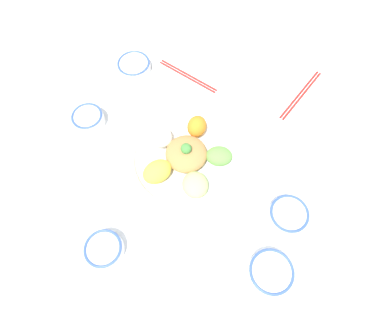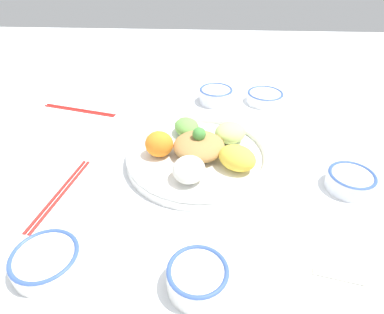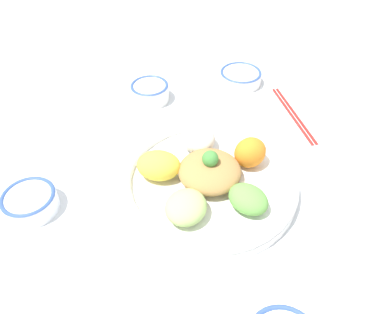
{
  "view_description": "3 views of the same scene",
  "coord_description": "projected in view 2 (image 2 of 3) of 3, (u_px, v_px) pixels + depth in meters",
  "views": [
    {
      "loc": [
        -0.35,
        -0.22,
        0.84
      ],
      "look_at": [
        -0.0,
        -0.06,
        0.04
      ],
      "focal_mm": 30.0,
      "sensor_mm": 36.0,
      "label": 1
    },
    {
      "loc": [
        -0.02,
        0.57,
        0.45
      ],
      "look_at": [
        0.01,
        -0.01,
        0.03
      ],
      "focal_mm": 30.0,
      "sensor_mm": 36.0,
      "label": 2
    },
    {
      "loc": [
        -0.22,
        -0.47,
        0.54
      ],
      "look_at": [
        -0.02,
        -0.01,
        0.06
      ],
      "focal_mm": 35.0,
      "sensor_mm": 36.0,
      "label": 3
    }
  ],
  "objects": [
    {
      "name": "chopsticks_pair_near",
      "position": [
        60.0,
        193.0,
        0.66
      ],
      "size": [
        0.05,
        0.22,
        0.01
      ],
      "rotation": [
        0.0,
        0.0,
        1.4
      ],
      "color": "red",
      "rests_on": "ground_plane"
    },
    {
      "name": "sauce_bowl_dark",
      "position": [
        351.0,
        180.0,
        0.66
      ],
      "size": [
        0.1,
        0.1,
        0.04
      ],
      "color": "white",
      "rests_on": "ground_plane"
    },
    {
      "name": "serving_spoon_extra",
      "position": [
        365.0,
        282.0,
        0.49
      ],
      "size": [
        0.12,
        0.05,
        0.01
      ],
      "rotation": [
        0.0,
        0.0,
        6.07
      ],
      "color": "beige",
      "rests_on": "ground_plane"
    },
    {
      "name": "salad_platter",
      "position": [
        201.0,
        153.0,
        0.74
      ],
      "size": [
        0.33,
        0.33,
        0.09
      ],
      "color": "white",
      "rests_on": "ground_plane"
    },
    {
      "name": "sauce_bowl_red",
      "position": [
        198.0,
        277.0,
        0.48
      ],
      "size": [
        0.09,
        0.09,
        0.04
      ],
      "color": "white",
      "rests_on": "ground_plane"
    },
    {
      "name": "rice_bowl_blue",
      "position": [
        46.0,
        260.0,
        0.51
      ],
      "size": [
        0.11,
        0.11,
        0.03
      ],
      "color": "white",
      "rests_on": "ground_plane"
    },
    {
      "name": "rice_bowl_plain",
      "position": [
        265.0,
        97.0,
        0.99
      ],
      "size": [
        0.11,
        0.11,
        0.03
      ],
      "color": "white",
      "rests_on": "ground_plane"
    },
    {
      "name": "chopsticks_pair_far",
      "position": [
        79.0,
        110.0,
        0.96
      ],
      "size": [
        0.23,
        0.07,
        0.01
      ],
      "rotation": [
        0.0,
        0.0,
        6.04
      ],
      "color": "red",
      "rests_on": "ground_plane"
    },
    {
      "name": "serving_spoon_main",
      "position": [
        146.0,
        102.0,
        1.0
      ],
      "size": [
        0.06,
        0.13,
        0.01
      ],
      "rotation": [
        0.0,
        0.0,
        1.33
      ],
      "color": "beige",
      "rests_on": "ground_plane"
    },
    {
      "name": "ground_plane",
      "position": [
        198.0,
        171.0,
        0.72
      ],
      "size": [
        2.4,
        2.4,
        0.0
      ],
      "primitive_type": "plane",
      "color": "white"
    },
    {
      "name": "sauce_bowl_far",
      "position": [
        216.0,
        95.0,
        0.99
      ],
      "size": [
        0.1,
        0.1,
        0.04
      ],
      "color": "white",
      "rests_on": "ground_plane"
    }
  ]
}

